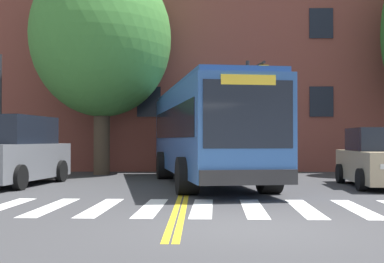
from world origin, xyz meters
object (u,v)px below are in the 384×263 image
at_px(car_tan_far_lane, 380,160).
at_px(street_tree_curbside_small, 102,38).
at_px(city_bus, 206,130).
at_px(traffic_light_overhead, 254,97).
at_px(car_grey_near_lane, 15,152).

relative_size(car_tan_far_lane, street_tree_curbside_small, 0.50).
xyz_separation_m(city_bus, traffic_light_overhead, (1.92, 2.88, 1.35)).
relative_size(traffic_light_overhead, street_tree_curbside_small, 0.51).
bearing_deg(car_grey_near_lane, street_tree_curbside_small, 71.28).
bearing_deg(street_tree_curbside_small, car_grey_near_lane, -108.72).
xyz_separation_m(city_bus, car_tan_far_lane, (5.47, -1.05, -0.96)).
distance_m(car_tan_far_lane, traffic_light_overhead, 5.78).
distance_m(city_bus, car_grey_near_lane, 6.35).
height_order(car_tan_far_lane, street_tree_curbside_small, street_tree_curbside_small).
height_order(city_bus, car_grey_near_lane, city_bus).
bearing_deg(street_tree_curbside_small, traffic_light_overhead, -17.21).
bearing_deg(city_bus, street_tree_curbside_small, 132.40).
distance_m(car_tan_far_lane, street_tree_curbside_small, 12.57).
xyz_separation_m(city_bus, street_tree_curbside_small, (-4.43, 4.85, 4.07)).
bearing_deg(street_tree_curbside_small, car_tan_far_lane, -30.81).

